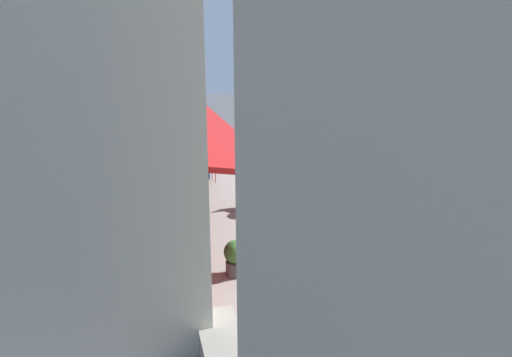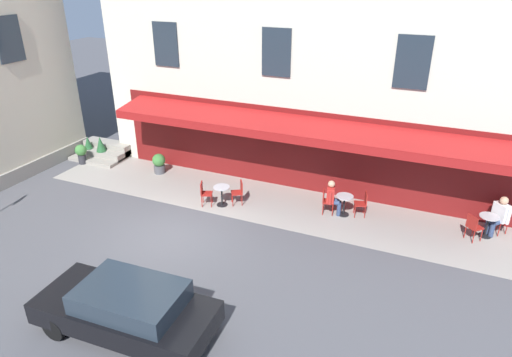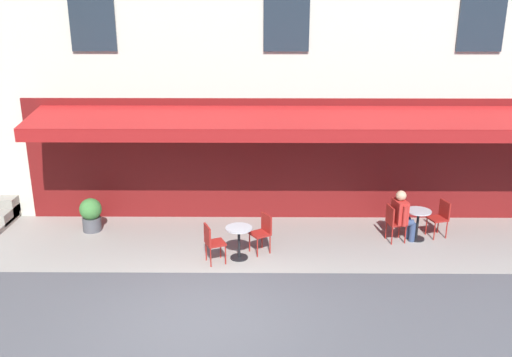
% 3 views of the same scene
% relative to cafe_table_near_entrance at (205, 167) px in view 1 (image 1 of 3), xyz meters
% --- Properties ---
extents(ground_plane, '(70.00, 70.00, 0.00)m').
position_rel_cafe_table_near_entrance_xyz_m(ground_plane, '(4.85, 3.56, -0.49)').
color(ground_plane, '#4C4C51').
extents(sidewalk_cafe_terrace, '(20.50, 3.20, 0.01)m').
position_rel_cafe_table_near_entrance_xyz_m(sidewalk_cafe_terrace, '(1.60, 0.16, -0.49)').
color(sidewalk_cafe_terrace, gray).
rests_on(sidewalk_cafe_terrace, ground_plane).
extents(cafe_table_near_entrance, '(0.60, 0.60, 0.75)m').
position_rel_cafe_table_near_entrance_xyz_m(cafe_table_near_entrance, '(0.00, 0.00, 0.00)').
color(cafe_table_near_entrance, black).
rests_on(cafe_table_near_entrance, ground_plane).
extents(cafe_chair_red_by_window, '(0.47, 0.47, 0.91)m').
position_rel_cafe_table_near_entrance_xyz_m(cafe_chair_red_by_window, '(0.62, 0.13, 0.06)').
color(cafe_chair_red_by_window, maroon).
rests_on(cafe_chair_red_by_window, ground_plane).
extents(cafe_chair_red_near_door, '(0.50, 0.50, 0.91)m').
position_rel_cafe_table_near_entrance_xyz_m(cafe_chair_red_near_door, '(-0.60, -0.19, 0.06)').
color(cafe_chair_red_near_door, maroon).
rests_on(cafe_chair_red_near_door, ground_plane).
extents(cafe_table_mid_terrace, '(0.60, 0.60, 0.75)m').
position_rel_cafe_table_near_entrance_xyz_m(cafe_table_mid_terrace, '(4.27, 1.06, 0.00)').
color(cafe_table_mid_terrace, black).
rests_on(cafe_table_mid_terrace, ground_plane).
extents(cafe_chair_red_facing_street, '(0.52, 0.52, 0.91)m').
position_rel_cafe_table_near_entrance_xyz_m(cafe_chair_red_facing_street, '(4.86, 1.30, 0.06)').
color(cafe_chair_red_facing_street, maroon).
rests_on(cafe_chair_red_facing_street, ground_plane).
extents(cafe_chair_red_corner_left, '(0.55, 0.55, 0.91)m').
position_rel_cafe_table_near_entrance_xyz_m(cafe_chair_red_corner_left, '(3.74, 0.72, 0.06)').
color(cafe_chair_red_corner_left, maroon).
rests_on(cafe_chair_red_corner_left, ground_plane).
extents(cafe_table_streetside, '(0.60, 0.60, 0.75)m').
position_rel_cafe_table_near_entrance_xyz_m(cafe_table_streetside, '(-4.57, -0.45, 0.00)').
color(cafe_table_streetside, black).
rests_on(cafe_table_streetside, ground_plane).
extents(cafe_chair_red_back_row, '(0.57, 0.57, 0.91)m').
position_rel_cafe_table_near_entrance_xyz_m(cafe_chair_red_back_row, '(-4.14, 0.01, 0.06)').
color(cafe_chair_red_back_row, maroon).
rests_on(cafe_chair_red_back_row, ground_plane).
extents(cafe_chair_red_kerbside, '(0.57, 0.57, 0.91)m').
position_rel_cafe_table_near_entrance_xyz_m(cafe_chair_red_kerbside, '(-5.02, -0.90, 0.06)').
color(cafe_chair_red_kerbside, maroon).
rests_on(cafe_chair_red_kerbside, ground_plane).
extents(seated_patron_in_white, '(0.66, 0.66, 1.34)m').
position_rel_cafe_table_near_entrance_xyz_m(seated_patron_in_white, '(-4.87, -0.74, 0.22)').
color(seated_patron_in_white, navy).
rests_on(seated_patron_in_white, ground_plane).
extents(seated_companion_in_red, '(0.58, 0.64, 1.28)m').
position_rel_cafe_table_near_entrance_xyz_m(seated_companion_in_red, '(0.41, 0.09, 0.20)').
color(seated_companion_in_red, navy).
rests_on(seated_companion_in_red, ground_plane).
extents(potted_plant_mid_terrace, '(0.50, 0.50, 0.89)m').
position_rel_cafe_table_near_entrance_xyz_m(potted_plant_mid_terrace, '(11.77, 0.06, 0.03)').
color(potted_plant_mid_terrace, '#2D2D33').
rests_on(potted_plant_mid_terrace, ground_plane).
extents(potted_plant_by_steps, '(0.47, 0.47, 1.07)m').
position_rel_cafe_table_near_entrance_xyz_m(potted_plant_by_steps, '(11.33, -0.71, 0.03)').
color(potted_plant_by_steps, brown).
rests_on(potted_plant_by_steps, ground_plane).
extents(potted_plant_entrance_right, '(0.55, 0.55, 0.85)m').
position_rel_cafe_table_near_entrance_xyz_m(potted_plant_entrance_right, '(8.04, -0.46, -0.04)').
color(potted_plant_entrance_right, '#4C4C51').
rests_on(potted_plant_entrance_right, ground_plane).
extents(parked_car_black, '(4.38, 1.99, 1.33)m').
position_rel_cafe_table_near_entrance_xyz_m(parked_car_black, '(3.38, 7.60, 0.22)').
color(parked_car_black, black).
rests_on(parked_car_black, ground_plane).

